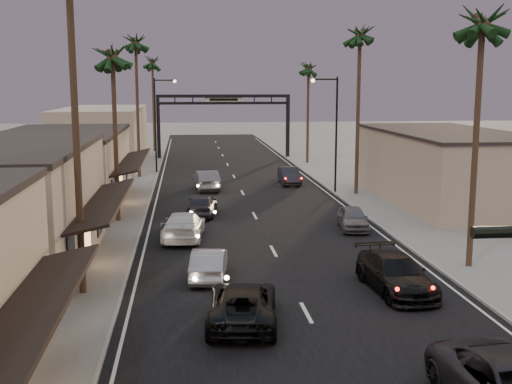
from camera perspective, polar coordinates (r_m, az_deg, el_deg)
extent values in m
plane|color=slate|center=(44.54, -0.53, -1.35)|extent=(200.00, 200.00, 0.00)
cube|color=black|center=(49.43, -1.11, -0.25)|extent=(14.00, 120.00, 0.02)
cube|color=slate|center=(56.38, -11.42, 0.83)|extent=(5.00, 92.00, 0.12)
cube|color=slate|center=(57.83, 7.68, 1.16)|extent=(5.00, 92.00, 0.12)
cube|color=tan|center=(46.70, -16.88, 1.85)|extent=(8.00, 16.00, 5.00)
cube|color=#A59984|center=(69.27, -13.46, 4.81)|extent=(8.00, 20.00, 6.00)
cube|color=#A59984|center=(47.60, 16.49, 2.01)|extent=(8.00, 18.00, 5.00)
cube|color=black|center=(73.74, -8.65, 5.63)|extent=(0.40, 0.40, 7.00)
cube|color=black|center=(74.61, 2.84, 5.77)|extent=(0.40, 0.40, 7.00)
cube|color=black|center=(73.65, -2.90, 8.52)|extent=(15.20, 0.35, 0.35)
cube|color=black|center=(73.67, -2.89, 7.90)|extent=(15.20, 0.30, 0.30)
cube|color=beige|center=(73.64, -2.90, 8.21)|extent=(4.20, 0.12, 1.00)
cylinder|color=black|center=(50.02, 7.15, 4.98)|extent=(0.16, 0.16, 9.00)
cylinder|color=black|center=(49.65, 6.11, 9.94)|extent=(2.00, 0.12, 0.12)
sphere|color=#FFD899|center=(49.46, 5.08, 9.84)|extent=(0.30, 0.30, 0.30)
cylinder|color=black|center=(61.70, -8.93, 5.80)|extent=(0.16, 0.16, 9.00)
cylinder|color=black|center=(61.54, -8.09, 9.82)|extent=(2.00, 0.12, 0.12)
sphere|color=#FFD899|center=(61.52, -7.24, 9.74)|extent=(0.30, 0.30, 0.30)
cylinder|color=#38281C|center=(25.93, -15.71, 4.92)|extent=(0.28, 0.28, 13.00)
cylinder|color=#38281C|center=(39.89, -12.38, 4.40)|extent=(0.28, 0.28, 10.00)
sphere|color=black|center=(39.80, -12.67, 12.46)|extent=(3.20, 3.20, 3.20)
cylinder|color=#38281C|center=(58.72, -10.48, 7.03)|extent=(0.28, 0.28, 12.00)
sphere|color=black|center=(58.81, -10.68, 13.47)|extent=(3.20, 3.20, 3.20)
cylinder|color=#38281C|center=(30.55, 18.91, 3.53)|extent=(0.28, 0.28, 11.00)
sphere|color=black|center=(30.57, 19.55, 14.97)|extent=(3.20, 3.20, 3.20)
cylinder|color=#38281C|center=(49.31, 9.05, 6.62)|extent=(0.28, 0.28, 12.00)
sphere|color=black|center=(49.42, 9.25, 14.28)|extent=(3.20, 3.20, 3.20)
cylinder|color=#38281C|center=(68.83, 4.63, 6.68)|extent=(0.28, 0.28, 10.00)
sphere|color=black|center=(68.78, 4.69, 11.34)|extent=(3.20, 3.20, 3.20)
cylinder|color=#38281C|center=(81.66, -9.10, 7.39)|extent=(0.28, 0.28, 11.00)
sphere|color=black|center=(81.67, -9.21, 11.67)|extent=(3.20, 3.20, 3.20)
imported|color=black|center=(23.18, -1.18, -9.91)|extent=(2.94, 5.35, 1.42)
imported|color=gray|center=(28.37, -4.20, -6.34)|extent=(1.87, 4.22, 1.35)
imported|color=silver|center=(35.48, -6.45, -2.99)|extent=(2.63, 5.40, 1.51)
imported|color=black|center=(41.60, -4.83, -1.12)|extent=(2.31, 4.56, 1.49)
imported|color=#56565C|center=(51.77, -4.40, 1.05)|extent=(2.08, 4.94, 1.59)
imported|color=black|center=(27.14, 12.30, -7.10)|extent=(2.50, 5.37, 1.52)
imported|color=#56565C|center=(38.06, 8.61, -2.32)|extent=(2.03, 4.08, 1.34)
imported|color=black|center=(54.68, 2.97, 1.44)|extent=(1.57, 4.39, 1.44)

